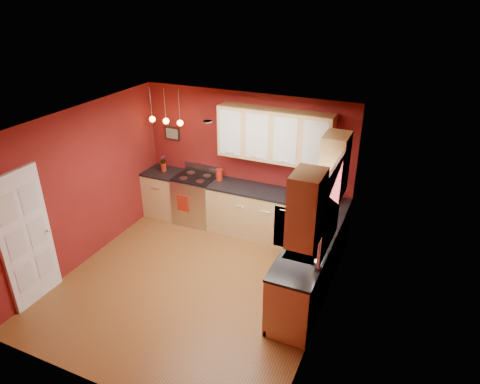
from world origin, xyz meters
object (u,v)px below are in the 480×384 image
at_px(red_canister, 219,175).
at_px(coffee_maker, 329,196).
at_px(soap_pump, 317,263).
at_px(gas_range, 196,199).
at_px(sink, 307,250).

xyz_separation_m(red_canister, coffee_maker, (2.10, -0.09, 0.01)).
distance_m(coffee_maker, soap_pump, 1.92).
distance_m(red_canister, soap_pump, 3.11).
height_order(coffee_maker, soap_pump, coffee_maker).
xyz_separation_m(gas_range, soap_pump, (2.87, -1.90, 0.55)).
bearing_deg(red_canister, gas_range, -169.99).
distance_m(red_canister, coffee_maker, 2.10).
relative_size(gas_range, red_canister, 5.23).
distance_m(gas_range, red_canister, 0.74).
relative_size(sink, red_canister, 3.30).
xyz_separation_m(gas_range, coffee_maker, (2.57, -0.00, 0.58)).
bearing_deg(coffee_maker, soap_pump, -93.23).
bearing_deg(gas_range, coffee_maker, -0.07).
distance_m(gas_range, sink, 3.05).
bearing_deg(gas_range, red_canister, 10.01).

